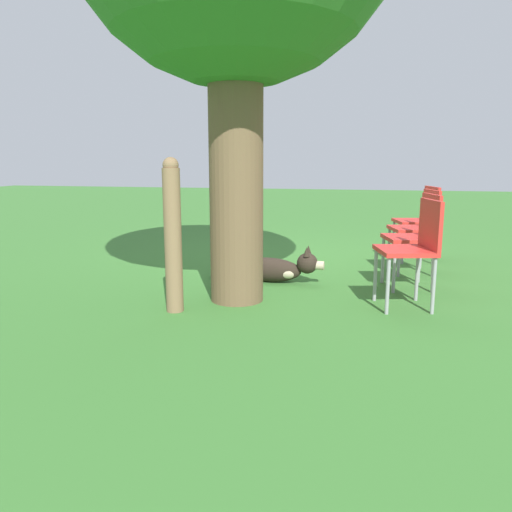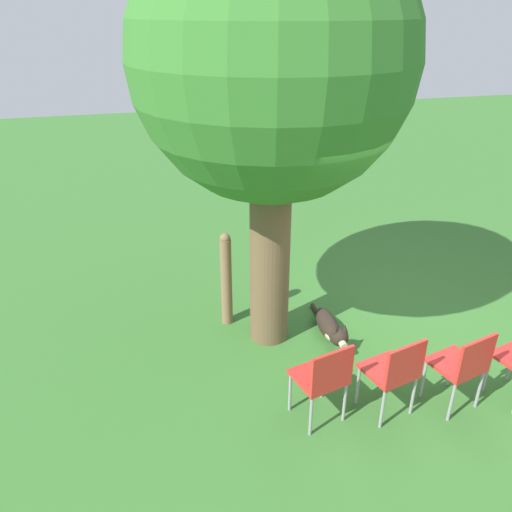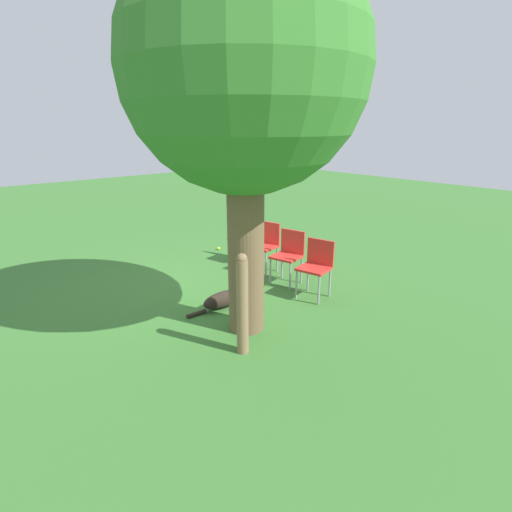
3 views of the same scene
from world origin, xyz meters
The scene contains 7 objects.
ground_plane centered at (0.00, 0.00, 0.00)m, with size 30.00×30.00×0.00m, color #38702D.
oak_tree centered at (0.18, 1.30, 3.07)m, with size 2.72×2.72×4.47m.
dog centered at (-0.05, 0.61, 0.14)m, with size 1.15×0.26×0.38m.
fence_post centered at (0.59, 1.72, 0.61)m, with size 0.14×0.14×1.22m.
red_chair_1 centered at (-1.44, -0.14, 0.53)m, with size 0.51×0.53×0.88m.
red_chair_2 centered at (-1.36, 0.53, 0.53)m, with size 0.51×0.53×0.88m.
red_chair_3 centered at (-1.27, 1.20, 0.53)m, with size 0.51×0.53×0.88m.
Camera 2 is at (-4.57, 2.71, 3.56)m, focal length 35.00 mm.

